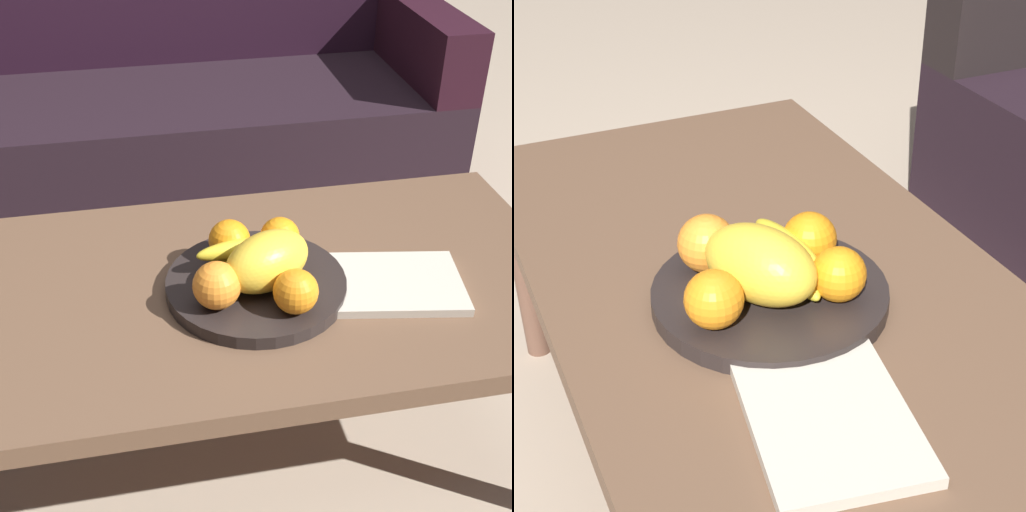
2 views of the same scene
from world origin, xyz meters
The scene contains 11 objects.
ground_plane centered at (0.00, 0.00, 0.00)m, with size 8.00×8.00×0.00m, color tan.
coffee_table centered at (0.00, 0.00, 0.40)m, with size 1.26×0.64×0.45m.
couch centered at (0.02, 1.18, 0.30)m, with size 1.70×0.70×0.90m.
fruit_bowl centered at (0.03, -0.03, 0.46)m, with size 0.32×0.32×0.03m, color black.
melon_large_front centered at (0.05, -0.05, 0.52)m, with size 0.17×0.10×0.10m, color yellow.
orange_front centered at (-0.04, -0.09, 0.51)m, with size 0.08×0.08×0.08m, color orange.
orange_left centered at (0.00, 0.05, 0.51)m, with size 0.08×0.08×0.08m, color orange.
orange_right centered at (0.08, -0.13, 0.51)m, with size 0.08×0.08×0.08m, color orange.
orange_back centered at (0.09, 0.04, 0.51)m, with size 0.07×0.07×0.07m, color orange.
banana_bunch centered at (0.02, 0.01, 0.50)m, with size 0.18×0.15×0.06m.
magazine centered at (0.28, -0.07, 0.46)m, with size 0.25×0.18×0.02m, color beige.
Camera 1 is at (-0.17, -1.04, 1.23)m, focal length 50.43 mm.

